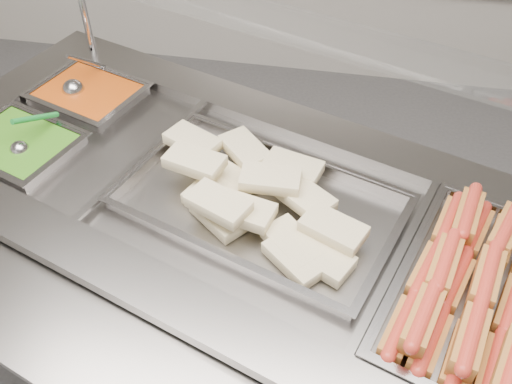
% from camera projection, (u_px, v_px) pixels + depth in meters
% --- Properties ---
extents(steam_counter, '(2.12, 1.46, 0.93)m').
position_uv_depth(steam_counter, '(242.00, 294.00, 1.85)').
color(steam_counter, slate).
rests_on(steam_counter, ground).
extents(tray_rail, '(1.85, 0.96, 0.05)m').
position_uv_depth(tray_rail, '(112.00, 356.00, 1.23)').
color(tray_rail, gray).
rests_on(tray_rail, steam_counter).
extents(sneeze_guard, '(1.71, 0.86, 0.46)m').
position_uv_depth(sneeze_guard, '(284.00, 26.00, 1.40)').
color(sneeze_guard, silver).
rests_on(sneeze_guard, steam_counter).
extents(pan_hotdogs, '(0.52, 0.66, 0.10)m').
position_uv_depth(pan_hotdogs, '(478.00, 303.00, 1.32)').
color(pan_hotdogs, gray).
rests_on(pan_hotdogs, steam_counter).
extents(pan_wraps, '(0.80, 0.63, 0.07)m').
position_uv_depth(pan_wraps, '(259.00, 207.00, 1.52)').
color(pan_wraps, gray).
rests_on(pan_wraps, steam_counter).
extents(pan_beans, '(0.38, 0.34, 0.10)m').
position_uv_depth(pan_beans, '(90.00, 102.00, 1.88)').
color(pan_beans, gray).
rests_on(pan_beans, steam_counter).
extents(pan_peas, '(0.38, 0.34, 0.10)m').
position_uv_depth(pan_peas, '(22.00, 153.00, 1.70)').
color(pan_peas, gray).
rests_on(pan_peas, steam_counter).
extents(hotdogs_in_buns, '(0.41, 0.60, 0.12)m').
position_uv_depth(hotdogs_in_buns, '(472.00, 291.00, 1.28)').
color(hotdogs_in_buns, '#9F6221').
rests_on(hotdogs_in_buns, pan_hotdogs).
extents(tortilla_wraps, '(0.60, 0.51, 0.10)m').
position_uv_depth(tortilla_wraps, '(258.00, 201.00, 1.48)').
color(tortilla_wraps, tan).
rests_on(tortilla_wraps, pan_wraps).
extents(ladle, '(0.10, 0.19, 0.16)m').
position_uv_depth(ladle, '(75.00, 88.00, 1.85)').
color(ladle, '#A4A4A8').
rests_on(ladle, pan_beans).
extents(serving_spoon, '(0.09, 0.18, 0.13)m').
position_uv_depth(serving_spoon, '(23.00, 144.00, 1.65)').
color(serving_spoon, '#A4A4A8').
rests_on(serving_spoon, pan_peas).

